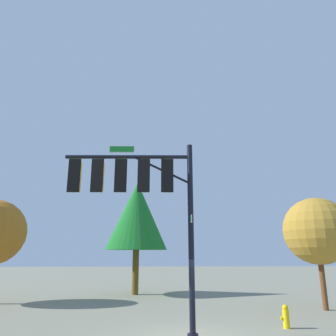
{
  "coord_description": "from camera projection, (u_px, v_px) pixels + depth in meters",
  "views": [
    {
      "loc": [
        1.3,
        11.39,
        2.71
      ],
      "look_at": [
        0.8,
        -0.04,
        5.73
      ],
      "focal_mm": 34.55,
      "sensor_mm": 36.0,
      "label": 1
    }
  ],
  "objects": [
    {
      "name": "tree_far",
      "position": [
        317.0,
        231.0,
        16.83
      ],
      "size": [
        3.44,
        3.44,
        5.56
      ],
      "color": "brown",
      "rests_on": "ground_plane"
    },
    {
      "name": "signal_pole_assembly",
      "position": [
        136.0,
        189.0,
        11.65
      ],
      "size": [
        4.75,
        0.96,
        6.61
      ],
      "color": "black",
      "rests_on": "ground_plane"
    },
    {
      "name": "fire_hydrant",
      "position": [
        286.0,
        317.0,
        12.11
      ],
      "size": [
        0.33,
        0.24,
        0.83
      ],
      "color": "yellow",
      "rests_on": "ground_plane"
    },
    {
      "name": "tree_mid",
      "position": [
        137.0,
        216.0,
        23.19
      ],
      "size": [
        4.33,
        4.33,
        7.76
      ],
      "color": "brown",
      "rests_on": "ground_plane"
    }
  ]
}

